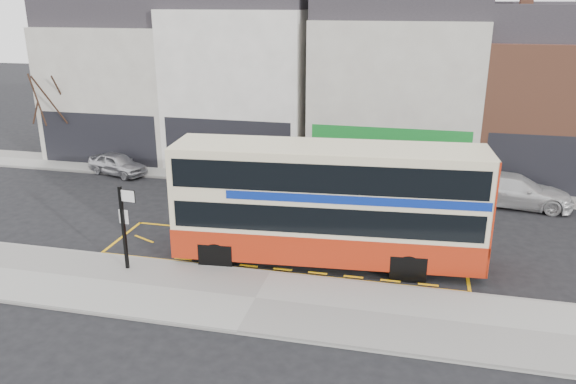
% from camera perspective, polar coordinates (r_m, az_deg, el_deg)
% --- Properties ---
extents(ground, '(120.00, 120.00, 0.00)m').
position_cam_1_polar(ground, '(20.98, -1.55, -8.00)').
color(ground, black).
rests_on(ground, ground).
extents(pavement, '(40.00, 4.00, 0.15)m').
position_cam_1_polar(pavement, '(19.00, -3.32, -10.85)').
color(pavement, '#9A9992').
rests_on(pavement, ground).
extents(kerb, '(40.00, 0.15, 0.15)m').
position_cam_1_polar(kerb, '(20.63, -1.82, -8.27)').
color(kerb, gray).
rests_on(kerb, ground).
extents(far_pavement, '(50.00, 3.00, 0.15)m').
position_cam_1_polar(far_pavement, '(30.95, 3.55, 1.18)').
color(far_pavement, '#9A9992').
rests_on(far_pavement, ground).
extents(road_markings, '(14.00, 3.40, 0.01)m').
position_cam_1_polar(road_markings, '(22.37, -0.52, -6.18)').
color(road_markings, '#FFB20D').
rests_on(road_markings, ground).
extents(terrace_far_left, '(8.00, 8.01, 10.80)m').
position_cam_1_polar(terrace_far_left, '(38.07, -16.07, 11.18)').
color(terrace_far_left, beige).
rests_on(terrace_far_left, ground).
extents(terrace_left, '(8.00, 8.01, 11.80)m').
position_cam_1_polar(terrace_left, '(34.88, -4.27, 12.03)').
color(terrace_left, white).
rests_on(terrace_left, ground).
extents(terrace_green_shop, '(9.00, 8.01, 11.30)m').
position_cam_1_polar(terrace_green_shop, '(33.39, 10.95, 11.00)').
color(terrace_green_shop, beige).
rests_on(terrace_green_shop, ground).
extents(terrace_right, '(9.00, 8.01, 10.30)m').
position_cam_1_polar(terrace_right, '(34.32, 26.24, 8.78)').
color(terrace_right, brown).
rests_on(terrace_right, ground).
extents(double_decker_bus, '(11.56, 3.53, 4.55)m').
position_cam_1_polar(double_decker_bus, '(20.81, 4.14, -1.10)').
color(double_decker_bus, beige).
rests_on(double_decker_bus, ground).
extents(bus_stop_post, '(0.78, 0.17, 3.16)m').
position_cam_1_polar(bus_stop_post, '(20.90, -16.28, -2.79)').
color(bus_stop_post, black).
rests_on(bus_stop_post, pavement).
extents(car_silver, '(3.95, 2.55, 1.25)m').
position_cam_1_polar(car_silver, '(33.50, -16.93, 2.76)').
color(car_silver, '#BBBBC0').
rests_on(car_silver, ground).
extents(car_grey, '(4.86, 2.96, 1.51)m').
position_cam_1_polar(car_grey, '(28.37, 4.55, 0.93)').
color(car_grey, '#494A52').
rests_on(car_grey, ground).
extents(car_white, '(5.48, 2.68, 1.54)m').
position_cam_1_polar(car_white, '(29.23, 22.00, 0.14)').
color(car_white, silver).
rests_on(car_white, ground).
extents(street_tree_left, '(3.20, 3.20, 6.92)m').
position_cam_1_polar(street_tree_left, '(36.49, -23.11, 9.95)').
color(street_tree_left, '#332116').
rests_on(street_tree_left, ground).
extents(street_tree_right, '(2.11, 2.11, 4.56)m').
position_cam_1_polar(street_tree_right, '(30.64, 12.18, 6.48)').
color(street_tree_right, '#332116').
rests_on(street_tree_right, ground).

